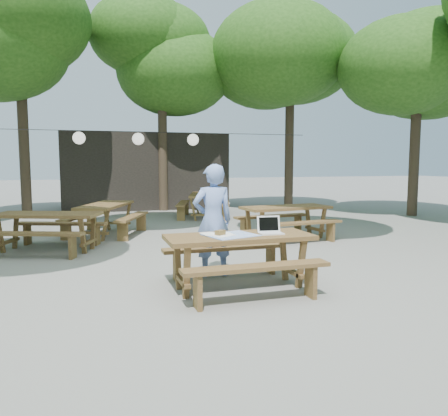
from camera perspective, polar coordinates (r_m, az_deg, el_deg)
name	(u,v)px	position (r m, az deg, el deg)	size (l,w,h in m)	color
ground	(195,271)	(7.11, -3.74, -8.17)	(80.00, 80.00, 0.00)	slate
pavilion	(144,171)	(17.33, -10.41, 4.78)	(6.00, 3.00, 2.80)	black
main_picnic_table	(239,261)	(6.04, 2.00, -6.93)	(2.00, 1.58, 0.75)	#4D321B
picnic_table_nw	(48,231)	(9.23, -22.02, -2.86)	(2.33, 2.14, 0.75)	#4D321B
picnic_table_ne	(286,222)	(9.98, 8.08, -1.83)	(2.08, 1.78, 0.75)	#4D321B
picnic_table_far_w	(106,219)	(10.79, -15.19, -1.40)	(2.18, 2.36, 0.75)	#4D321B
picnic_table_far_e	(204,205)	(13.75, -2.68, 0.36)	(2.07, 2.28, 0.75)	#4D321B
woman	(213,221)	(6.63, -1.47, -1.65)	(0.62, 0.41, 1.71)	#7A98DF
plastic_chair	(221,207)	(14.42, -0.46, 0.10)	(0.53, 0.53, 0.90)	silver
laptop	(270,229)	(6.12, 6.01, -2.74)	(0.35, 0.29, 0.24)	white
tabletop_clutter	(228,235)	(5.92, 0.50, -3.49)	(0.78, 0.71, 0.08)	#3B6EC9
paper_lanterns	(139,139)	(12.80, -11.09, 8.87)	(9.00, 0.34, 0.38)	black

